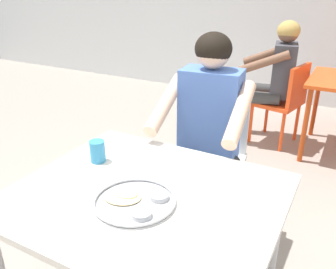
{
  "coord_description": "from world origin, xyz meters",
  "views": [
    {
      "loc": [
        0.67,
        -0.89,
        1.5
      ],
      "look_at": [
        -0.0,
        0.34,
        0.89
      ],
      "focal_mm": 37.22,
      "sensor_mm": 36.0,
      "label": 1
    }
  ],
  "objects_px": {
    "chair_red_left": "(285,98)",
    "drinking_cup": "(97,151)",
    "chair_foreground": "(214,151)",
    "table_foreground": "(146,209)",
    "patron_background": "(273,72)",
    "thali_tray": "(135,201)",
    "diner_foreground": "(205,126)"
  },
  "relations": [
    {
      "from": "drinking_cup",
      "to": "chair_red_left",
      "type": "bearing_deg",
      "value": 79.29
    },
    {
      "from": "drinking_cup",
      "to": "patron_background",
      "type": "bearing_deg",
      "value": 82.93
    },
    {
      "from": "chair_red_left",
      "to": "chair_foreground",
      "type": "bearing_deg",
      "value": -96.26
    },
    {
      "from": "thali_tray",
      "to": "chair_foreground",
      "type": "height_order",
      "value": "chair_foreground"
    },
    {
      "from": "thali_tray",
      "to": "chair_red_left",
      "type": "relative_size",
      "value": 0.39
    },
    {
      "from": "table_foreground",
      "to": "chair_foreground",
      "type": "bearing_deg",
      "value": 94.23
    },
    {
      "from": "chair_foreground",
      "to": "table_foreground",
      "type": "bearing_deg",
      "value": -85.77
    },
    {
      "from": "diner_foreground",
      "to": "patron_background",
      "type": "distance_m",
      "value": 1.67
    },
    {
      "from": "chair_foreground",
      "to": "patron_background",
      "type": "bearing_deg",
      "value": 89.5
    },
    {
      "from": "drinking_cup",
      "to": "table_foreground",
      "type": "bearing_deg",
      "value": -19.75
    },
    {
      "from": "table_foreground",
      "to": "patron_background",
      "type": "distance_m",
      "value": 2.39
    },
    {
      "from": "chair_foreground",
      "to": "patron_background",
      "type": "xyz_separation_m",
      "value": [
        0.01,
        1.46,
        0.22
      ]
    },
    {
      "from": "diner_foreground",
      "to": "drinking_cup",
      "type": "bearing_deg",
      "value": -115.5
    },
    {
      "from": "drinking_cup",
      "to": "chair_foreground",
      "type": "xyz_separation_m",
      "value": [
        0.27,
        0.81,
        -0.29
      ]
    },
    {
      "from": "table_foreground",
      "to": "drinking_cup",
      "type": "distance_m",
      "value": 0.38
    },
    {
      "from": "chair_foreground",
      "to": "chair_red_left",
      "type": "bearing_deg",
      "value": 83.74
    },
    {
      "from": "thali_tray",
      "to": "patron_background",
      "type": "relative_size",
      "value": 0.27
    },
    {
      "from": "chair_foreground",
      "to": "chair_red_left",
      "type": "xyz_separation_m",
      "value": [
        0.16,
        1.45,
        -0.02
      ]
    },
    {
      "from": "diner_foreground",
      "to": "patron_background",
      "type": "bearing_deg",
      "value": 90.16
    },
    {
      "from": "thali_tray",
      "to": "chair_foreground",
      "type": "xyz_separation_m",
      "value": [
        -0.07,
        1.01,
        -0.25
      ]
    },
    {
      "from": "thali_tray",
      "to": "drinking_cup",
      "type": "xyz_separation_m",
      "value": [
        -0.34,
        0.2,
        0.04
      ]
    },
    {
      "from": "drinking_cup",
      "to": "diner_foreground",
      "type": "xyz_separation_m",
      "value": [
        0.29,
        0.6,
        -0.04
      ]
    },
    {
      "from": "table_foreground",
      "to": "chair_foreground",
      "type": "distance_m",
      "value": 0.95
    },
    {
      "from": "table_foreground",
      "to": "thali_tray",
      "type": "relative_size",
      "value": 3.29
    },
    {
      "from": "table_foreground",
      "to": "chair_foreground",
      "type": "height_order",
      "value": "chair_foreground"
    },
    {
      "from": "diner_foreground",
      "to": "chair_foreground",
      "type": "bearing_deg",
      "value": 94.67
    },
    {
      "from": "table_foreground",
      "to": "chair_red_left",
      "type": "relative_size",
      "value": 1.29
    },
    {
      "from": "chair_red_left",
      "to": "drinking_cup",
      "type": "bearing_deg",
      "value": -100.71
    },
    {
      "from": "chair_red_left",
      "to": "patron_background",
      "type": "distance_m",
      "value": 0.28
    },
    {
      "from": "table_foreground",
      "to": "patron_background",
      "type": "xyz_separation_m",
      "value": [
        -0.06,
        2.39,
        0.05
      ]
    },
    {
      "from": "diner_foreground",
      "to": "patron_background",
      "type": "xyz_separation_m",
      "value": [
        -0.0,
        1.67,
        -0.04
      ]
    },
    {
      "from": "chair_foreground",
      "to": "thali_tray",
      "type": "bearing_deg",
      "value": -86.0
    }
  ]
}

